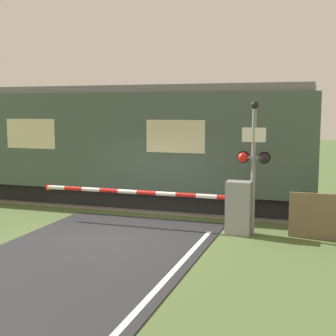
{
  "coord_description": "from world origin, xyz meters",
  "views": [
    {
      "loc": [
        4.59,
        -10.19,
        3.08
      ],
      "look_at": [
        0.68,
        1.72,
        1.5
      ],
      "focal_mm": 50.0,
      "sensor_mm": 36.0,
      "label": 1
    }
  ],
  "objects": [
    {
      "name": "train",
      "position": [
        -4.28,
        4.18,
        1.95
      ],
      "size": [
        17.67,
        3.01,
        3.8
      ],
      "color": "black",
      "rests_on": "ground_plane"
    },
    {
      "name": "track_bed",
      "position": [
        0.0,
        4.18,
        0.02
      ],
      "size": [
        36.0,
        3.2,
        0.13
      ],
      "color": "slate",
      "rests_on": "ground_plane"
    },
    {
      "name": "ground_plane",
      "position": [
        0.0,
        0.0,
        0.0
      ],
      "size": [
        80.0,
        80.0,
        0.0
      ],
      "primitive_type": "plane",
      "color": "#4C6033"
    },
    {
      "name": "signal_post",
      "position": [
        3.04,
        1.21,
        1.87
      ],
      "size": [
        0.8,
        0.26,
        3.27
      ],
      "color": "gray",
      "rests_on": "ground_plane"
    },
    {
      "name": "crossing_barrier",
      "position": [
        2.28,
        1.12,
        0.7
      ],
      "size": [
        5.79,
        0.44,
        1.32
      ],
      "color": "gray",
      "rests_on": "ground_plane"
    }
  ]
}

